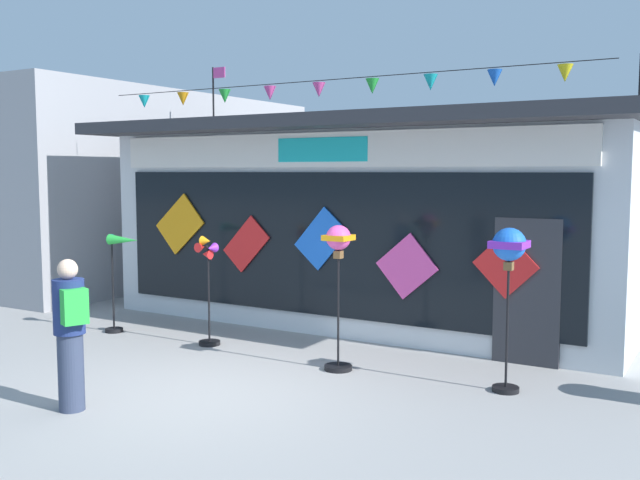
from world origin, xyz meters
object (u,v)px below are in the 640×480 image
at_px(wind_spinner_far_left, 120,263).
at_px(person_mid_plaza, 70,331).
at_px(kite_shop_building, 390,218).
at_px(wind_spinner_center_left, 338,260).
at_px(wind_spinner_left, 207,280).
at_px(wind_spinner_center_right, 509,257).

height_order(wind_spinner_far_left, person_mid_plaza, person_mid_plaza).
height_order(kite_shop_building, wind_spinner_center_left, kite_shop_building).
bearing_deg(kite_shop_building, wind_spinner_far_left, -126.86).
bearing_deg(wind_spinner_left, wind_spinner_center_left, -4.01).
distance_m(kite_shop_building, person_mid_plaza, 6.96).
distance_m(wind_spinner_left, person_mid_plaza, 3.13).
bearing_deg(person_mid_plaza, wind_spinner_center_left, 171.95).
bearing_deg(wind_spinner_far_left, wind_spinner_center_right, 1.29).
xyz_separation_m(wind_spinner_center_left, wind_spinner_center_right, (2.18, 0.21, 0.16)).
bearing_deg(wind_spinner_far_left, wind_spinner_center_left, -0.99).
bearing_deg(kite_shop_building, person_mid_plaza, -94.87).
distance_m(kite_shop_building, wind_spinner_far_left, 4.92).
xyz_separation_m(wind_spinner_far_left, wind_spinner_center_right, (6.25, 0.14, 0.47)).
xyz_separation_m(wind_spinner_left, wind_spinner_center_left, (2.35, -0.16, 0.47)).
relative_size(wind_spinner_far_left, wind_spinner_left, 0.97).
distance_m(wind_spinner_far_left, wind_spinner_center_left, 4.08).
xyz_separation_m(kite_shop_building, person_mid_plaza, (-0.59, -6.88, -0.87)).
xyz_separation_m(wind_spinner_center_right, person_mid_plaza, (-3.90, -3.12, -0.74)).
bearing_deg(wind_spinner_center_right, person_mid_plaza, -141.42).
distance_m(wind_spinner_far_left, wind_spinner_left, 1.73).
bearing_deg(kite_shop_building, wind_spinner_center_left, -74.03).
bearing_deg(wind_spinner_left, person_mid_plaza, -78.56).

